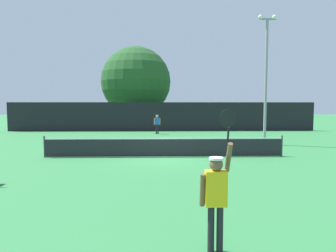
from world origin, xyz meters
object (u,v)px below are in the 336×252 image
player_serving (216,189)px  parked_car_mid (181,120)px  tennis_ball (160,151)px  player_receiving (157,122)px  light_pole (266,72)px  parked_car_far (245,120)px  large_tree (136,82)px  parked_car_near (134,119)px

player_serving → parked_car_mid: player_serving is taller
player_serving → tennis_ball: bearing=95.2°
player_receiving → light_pole: light_pole is taller
light_pole → parked_car_far: (3.13, 15.12, -3.98)m
large_tree → light_pole: bearing=-58.3°
tennis_ball → parked_car_near: parked_car_near is taller
large_tree → parked_car_far: large_tree is taller
parked_car_mid → large_tree: bearing=-173.3°
player_receiving → large_tree: 10.09m
player_serving → large_tree: size_ratio=0.28×
tennis_ball → parked_car_near: bearing=99.1°
light_pole → parked_car_near: light_pole is taller
parked_car_near → parked_car_mid: 5.93m
player_serving → large_tree: bearing=97.4°
player_serving → parked_car_far: 30.47m
player_receiving → parked_car_near: (-2.99, 10.66, -0.26)m
tennis_ball → parked_car_mid: (2.58, 19.24, 0.74)m
player_receiving → parked_car_far: 13.13m
light_pole → parked_car_near: size_ratio=1.93×
light_pole → parked_car_mid: size_ratio=1.97×
player_serving → light_pole: light_pole is taller
parked_car_far → player_serving: bearing=-103.3°
light_pole → parked_car_far: 15.95m
large_tree → parked_car_mid: (5.42, 0.80, -4.52)m
player_serving → parked_car_near: bearing=97.7°
tennis_ball → large_tree: large_tree is taller
tennis_ball → light_pole: bearing=21.1°
player_receiving → light_pole: bearing=135.7°
parked_car_near → parked_car_far: (13.29, -2.54, 0.00)m
player_receiving → parked_car_near: bearing=-74.4°
parked_car_mid → player_receiving: bearing=-108.3°
player_receiving → tennis_ball: player_receiving is taller
tennis_ball → light_pole: size_ratio=0.01×
player_receiving → parked_car_near: player_receiving is taller
light_pole → parked_car_far: bearing=78.3°
tennis_ball → large_tree: (-2.84, 18.44, 5.26)m
parked_car_mid → parked_car_far: same height
light_pole → parked_car_mid: bearing=104.6°
parked_car_far → parked_car_mid: bearing=172.9°
player_serving → player_receiving: player_serving is taller
large_tree → parked_car_mid: bearing=8.4°
player_receiving → parked_car_far: size_ratio=0.39×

